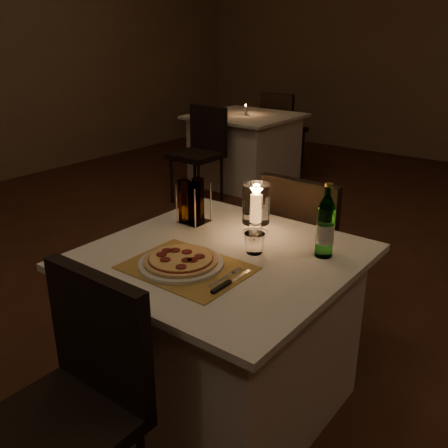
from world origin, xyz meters
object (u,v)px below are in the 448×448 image
Objects in this scene: main_table at (221,332)px; chair_near at (78,388)px; chair_far at (306,241)px; pizza at (181,260)px; tumbler at (254,243)px; hurricane_candle at (256,205)px; water_bottle at (325,227)px; plate at (181,264)px; neighbor_table_left at (245,149)px.

chair_near is (0.00, -0.71, 0.18)m from main_table.
chair_far is 3.21× the size of pizza.
hurricane_candle reaches higher than tumbler.
water_bottle reaches higher than hurricane_candle.
chair_far is at bearing 86.79° from pizza.
chair_far is 0.66m from water_bottle.
chair_near is 0.57m from plate.
chair_near is 3.04× the size of water_bottle.
chair_far is 2.89m from neighbor_table_left.
chair_near and chair_far have the same top height.
hurricane_candle is (-0.00, 0.96, 0.32)m from chair_near.
pizza is at bearing -168.93° from plate.
water_bottle is (0.23, 0.14, 0.08)m from tumbler.
pizza is at bearing -105.58° from main_table.
chair_near is 0.58m from pizza.
chair_far reaches higher than tumbler.
tumbler is (0.15, 0.27, 0.01)m from pizza.
water_bottle is at bearing 47.09° from plate.
main_table is at bearing 74.42° from pizza.
chair_near is 3.97× the size of hurricane_candle.
main_table is at bearing 74.48° from plate.
tumbler is 0.21m from hurricane_candle.
water_bottle is (0.38, 0.41, 0.09)m from pizza.
pizza is at bearing -132.93° from water_bottle.
chair_far reaches higher than neighbor_table_left.
plate is 3.60m from neighbor_table_left.
hurricane_candle is (0.05, 0.43, 0.11)m from pizza.
hurricane_candle is at bearing 176.89° from water_bottle.
hurricane_candle is at bearing 90.17° from chair_near.
pizza is 3.60m from neighbor_table_left.
chair_near is 3.21× the size of pizza.
plate is at bearing -96.29° from hurricane_candle.
plate is at bearing 95.35° from chair_near.
pizza is at bearing -58.71° from neighbor_table_left.
tumbler is at bearing -148.49° from water_bottle.
water_bottle is (0.33, 0.94, 0.31)m from chair_near.
main_table is at bearing -145.24° from water_bottle.
hurricane_candle is at bearing -54.07° from neighbor_table_left.
main_table is at bearing -89.34° from hurricane_candle.
tumbler is 0.36× the size of hurricane_candle.
hurricane_candle is (-0.33, 0.02, 0.01)m from water_bottle.
chair_near is at bearing -109.32° from water_bottle.
main_table is 3.38× the size of water_bottle.
plate is at bearing -58.70° from neighbor_table_left.
pizza reaches higher than neighbor_table_left.
plate is (-0.05, -0.18, 0.38)m from main_table.
chair_far reaches higher than plate.
neighbor_table_left is (-1.91, 2.16, -0.18)m from chair_far.
pizza is at bearing -96.32° from hurricane_candle.
neighbor_table_left is (-1.91, 2.88, 0.00)m from main_table.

